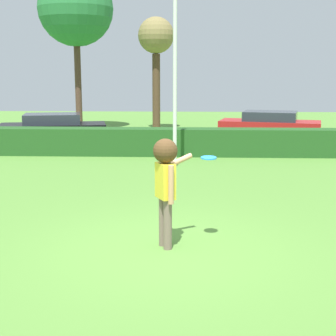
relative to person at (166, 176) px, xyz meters
name	(u,v)px	position (x,y,z in m)	size (l,w,h in m)	color
ground_plane	(168,250)	(0.05, -0.13, -1.21)	(60.00, 60.00, 0.00)	#588D38
person	(166,176)	(0.00, 0.00, 0.00)	(0.65, 0.76, 1.82)	#7A6259
frisbee	(209,158)	(0.70, 0.20, 0.27)	(0.26, 0.26, 0.04)	#268CE5
lamppost	(175,70)	(-0.07, 7.28, 1.72)	(0.24, 0.24, 5.24)	silver
hedge_row	(180,142)	(0.05, 9.46, -0.74)	(20.62, 0.90, 0.95)	#23511F
parked_car_black	(53,128)	(-5.14, 11.91, -0.52)	(4.47, 2.56, 1.25)	black
parked_car_red	(270,124)	(3.82, 13.60, -0.52)	(4.49, 2.68, 1.25)	#B21E1E
birch_tree	(76,9)	(-5.21, 17.15, 4.73)	(3.68, 3.68, 7.82)	#51362B
oak_tree	(156,41)	(-1.30, 17.29, 3.22)	(1.78, 1.78, 5.58)	#513925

